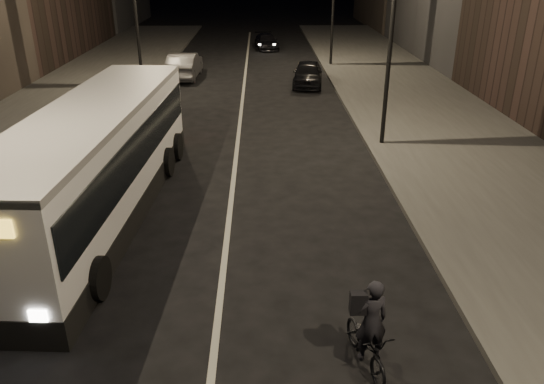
{
  "coord_description": "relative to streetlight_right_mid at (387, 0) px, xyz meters",
  "views": [
    {
      "loc": [
        0.91,
        -7.38,
        6.81
      ],
      "look_at": [
        1.18,
        4.43,
        1.5
      ],
      "focal_mm": 35.0,
      "sensor_mm": 36.0,
      "label": 1
    }
  ],
  "objects": [
    {
      "name": "ground",
      "position": [
        -5.33,
        -12.0,
        -5.36
      ],
      "size": [
        180.0,
        180.0,
        0.0
      ],
      "primitive_type": "plane",
      "color": "black",
      "rests_on": "ground"
    },
    {
      "name": "sidewalk_right",
      "position": [
        3.17,
        2.0,
        -5.28
      ],
      "size": [
        7.0,
        70.0,
        0.16
      ],
      "primitive_type": "cube",
      "color": "#3A3A37",
      "rests_on": "ground"
    },
    {
      "name": "sidewalk_left",
      "position": [
        -13.83,
        2.0,
        -5.28
      ],
      "size": [
        7.0,
        70.0,
        0.16
      ],
      "primitive_type": "cube",
      "color": "#3A3A37",
      "rests_on": "ground"
    },
    {
      "name": "streetlight_right_mid",
      "position": [
        0.0,
        0.0,
        0.0
      ],
      "size": [
        1.2,
        0.44,
        8.12
      ],
      "color": "black",
      "rests_on": "sidewalk_right"
    },
    {
      "name": "city_bus",
      "position": [
        -8.93,
        -5.61,
        -3.66
      ],
      "size": [
        3.24,
        11.73,
        3.13
      ],
      "rotation": [
        0.0,
        0.0,
        -0.06
      ],
      "color": "white",
      "rests_on": "ground"
    },
    {
      "name": "cyclist_on_bicycle",
      "position": [
        -2.57,
        -11.97,
        -4.72
      ],
      "size": [
        0.94,
        1.75,
        1.92
      ],
      "rotation": [
        0.0,
        0.0,
        0.23
      ],
      "color": "black",
      "rests_on": "ground"
    },
    {
      "name": "car_near",
      "position": [
        -1.73,
        10.44,
        -4.69
      ],
      "size": [
        2.04,
        4.12,
        1.35
      ],
      "primitive_type": "imported",
      "rotation": [
        0.0,
        0.0,
        -0.12
      ],
      "color": "black",
      "rests_on": "ground"
    },
    {
      "name": "car_mid",
      "position": [
        -8.93,
        12.59,
        -4.6
      ],
      "size": [
        1.74,
        4.67,
        1.52
      ],
      "primitive_type": "imported",
      "rotation": [
        0.0,
        0.0,
        3.11
      ],
      "color": "#3D3C3F",
      "rests_on": "ground"
    },
    {
      "name": "car_far",
      "position": [
        -3.88,
        23.19,
        -4.8
      ],
      "size": [
        2.09,
        4.05,
        1.12
      ],
      "primitive_type": "imported",
      "rotation": [
        0.0,
        0.0,
        0.14
      ],
      "color": "black",
      "rests_on": "ground"
    }
  ]
}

